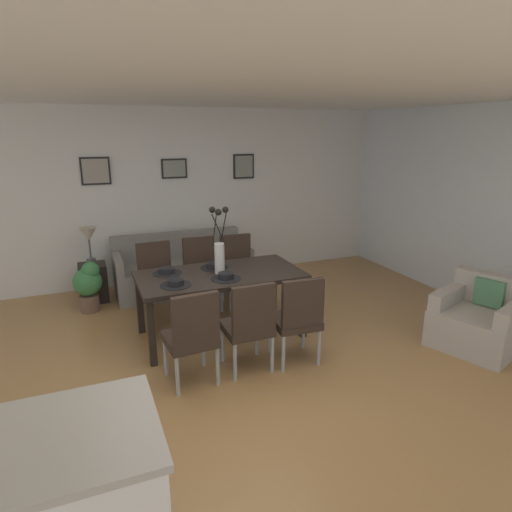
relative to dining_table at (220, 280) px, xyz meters
name	(u,v)px	position (x,y,z in m)	size (l,w,h in m)	color
ground_plane	(236,384)	(-0.19, -1.04, -0.66)	(9.00, 9.00, 0.00)	#A87A47
back_wall_panel	(162,197)	(-0.19, 2.21, 0.64)	(9.00, 0.10, 2.60)	silver
side_window_wall	(502,212)	(3.46, -0.64, 0.64)	(0.10, 6.30, 2.60)	white
ceiling_panel	(216,83)	(-0.19, -0.64, 1.98)	(9.00, 7.20, 0.08)	white
dining_table	(220,280)	(0.00, 0.00, 0.00)	(1.80, 0.93, 0.74)	black
dining_chair_near_left	(192,333)	(-0.55, -0.89, -0.15)	(0.47, 0.47, 0.92)	#33261E
dining_chair_near_right	(157,276)	(-0.56, 0.86, -0.15)	(0.46, 0.46, 0.92)	#33261E
dining_chair_far_left	(249,322)	(0.01, -0.86, -0.15)	(0.44, 0.44, 0.92)	#33261E
dining_chair_far_right	(201,270)	(0.03, 0.90, -0.15)	(0.45, 0.45, 0.92)	#33261E
dining_chair_mid_left	(298,316)	(0.51, -0.90, -0.15)	(0.47, 0.47, 0.92)	#33261E
dining_chair_mid_right	(238,266)	(0.52, 0.85, -0.15)	(0.45, 0.45, 0.92)	#33261E
centerpiece_vase	(219,248)	(0.00, 0.00, 0.36)	(0.21, 0.23, 0.73)	silver
placemat_near_left	(176,285)	(-0.54, -0.21, 0.08)	(0.32, 0.32, 0.01)	black
bowl_near_left	(175,282)	(-0.54, -0.21, 0.12)	(0.17, 0.17, 0.07)	black
placemat_near_right	(167,273)	(-0.54, 0.21, 0.08)	(0.32, 0.32, 0.01)	black
bowl_near_right	(167,270)	(-0.54, 0.21, 0.12)	(0.17, 0.17, 0.07)	black
placemat_far_left	(226,279)	(0.00, -0.21, 0.08)	(0.32, 0.32, 0.01)	black
bowl_far_left	(226,275)	(0.00, -0.21, 0.12)	(0.17, 0.17, 0.07)	black
placemat_far_right	(214,268)	(0.00, 0.21, 0.08)	(0.32, 0.32, 0.01)	black
bowl_far_right	(214,265)	(0.00, 0.21, 0.12)	(0.17, 0.17, 0.07)	black
sofa	(182,271)	(-0.06, 1.66, -0.38)	(1.91, 0.84, 0.80)	gray
side_table	(94,283)	(-1.29, 1.66, -0.40)	(0.36, 0.36, 0.52)	black
table_lamp	(89,238)	(-1.29, 1.66, 0.23)	(0.22, 0.22, 0.51)	#4C4C51
armchair	(479,320)	(2.50, -1.31, -0.38)	(1.02, 1.02, 0.75)	#ADA399
framed_picture_left	(96,171)	(-1.10, 2.14, 1.06)	(0.39, 0.03, 0.38)	black
framed_picture_center	(174,169)	(0.00, 2.14, 1.06)	(0.38, 0.03, 0.29)	black
framed_picture_right	(244,166)	(1.10, 2.14, 1.06)	(0.34, 0.03, 0.38)	black
potted_plant	(88,284)	(-1.36, 1.29, -0.29)	(0.36, 0.36, 0.67)	brown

